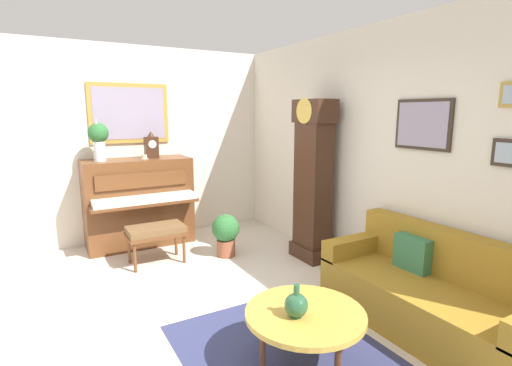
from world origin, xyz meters
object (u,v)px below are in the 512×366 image
couch (432,295)px  coffee_table (305,315)px  flower_vase (98,137)px  teacup (144,157)px  grandfather_clock (313,185)px  potted_plant (226,232)px  mantel_clock (151,146)px  piano_bench (156,232)px  green_jug (296,305)px  piano (139,202)px

couch → coffee_table: couch is taller
flower_vase → teacup: 0.64m
teacup → couch: bearing=24.7°
grandfather_clock → couch: 1.96m
grandfather_clock → potted_plant: grandfather_clock is taller
couch → flower_vase: (-3.48, -2.15, 1.23)m
mantel_clock → potted_plant: mantel_clock is taller
piano_bench → flower_vase: bearing=-149.9°
piano_bench → grandfather_clock: 2.04m
couch → potted_plant: (-2.45, -0.81, 0.01)m
teacup → green_jug: teacup is taller
flower_vase → teacup: (0.05, 0.57, -0.29)m
mantel_clock → grandfather_clock: bearing=44.0°
piano → green_jug: piano is taller
piano → flower_vase: 1.04m
couch → mantel_clock: mantel_clock is taller
piano_bench → coffee_table: bearing=9.2°
piano → coffee_table: bearing=7.1°
teacup → flower_vase: bearing=-94.6°
grandfather_clock → coffee_table: size_ratio=2.31×
piano_bench → green_jug: green_jug is taller
piano → teacup: size_ratio=12.41×
green_jug → piano: bearing=-174.6°
mantel_clock → coffee_table: bearing=3.5°
grandfather_clock → teacup: size_ratio=17.50×
teacup → piano_bench: bearing=-6.7°
coffee_table → flower_vase: 3.64m
piano_bench → green_jug: bearing=7.0°
couch → teacup: (-3.43, -1.58, 0.94)m
couch → green_jug: couch is taller
grandfather_clock → teacup: 2.34m
flower_vase → grandfather_clock: bearing=54.1°
mantel_clock → teacup: (0.05, -0.12, -0.15)m
grandfather_clock → flower_vase: (-1.64, -2.26, 0.58)m
coffee_table → green_jug: (0.02, -0.10, 0.12)m
piano → green_jug: 3.38m
piano → potted_plant: bearing=40.0°
piano → coffee_table: 3.38m
grandfather_clock → coffee_table: 2.26m
piano → mantel_clock: bearing=89.3°
coffee_table → green_jug: 0.15m
mantel_clock → green_jug: mantel_clock is taller
piano → grandfather_clock: (1.64, 1.79, 0.34)m
couch → grandfather_clock: bearing=176.5°
piano → potted_plant: (1.03, 0.86, -0.30)m
piano_bench → teacup: 1.15m
couch → teacup: bearing=-155.3°
piano → coffee_table: piano is taller
piano_bench → flower_vase: 1.48m
coffee_table → potted_plant: 2.36m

